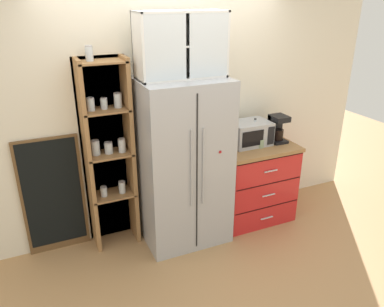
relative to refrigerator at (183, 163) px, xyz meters
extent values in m
plane|color=tan|center=(0.00, -0.01, -0.87)|extent=(10.63, 10.63, 0.00)
cube|color=silver|center=(0.00, 0.39, 0.41)|extent=(4.94, 0.10, 2.55)
cube|color=#ADAFB5|center=(0.00, 0.00, 0.00)|extent=(0.86, 0.67, 1.73)
cube|color=black|center=(0.00, -0.34, 0.00)|extent=(0.01, 0.01, 1.60)
cylinder|color=#ADAFB5|center=(-0.06, -0.35, 0.09)|extent=(0.02, 0.02, 0.78)
cylinder|color=#ADAFB5|center=(0.06, -0.35, 0.09)|extent=(0.02, 0.02, 0.78)
cube|color=#A8161C|center=(0.24, -0.34, 0.21)|extent=(0.02, 0.01, 0.02)
cube|color=brown|center=(-0.70, 0.36, 0.10)|extent=(0.50, 0.04, 1.94)
cube|color=#9E7042|center=(-0.91, 0.20, 0.10)|extent=(0.04, 0.28, 1.94)
cube|color=#9E7042|center=(-0.49, 0.20, 0.10)|extent=(0.04, 0.28, 1.94)
cube|color=#9E7042|center=(-0.70, 0.20, -0.31)|extent=(0.44, 0.28, 0.02)
cylinder|color=silver|center=(-0.79, 0.19, -0.25)|extent=(0.07, 0.07, 0.09)
cylinder|color=white|center=(-0.79, 0.19, -0.27)|extent=(0.06, 0.06, 0.06)
cylinder|color=#B2B2B7|center=(-0.79, 0.19, -0.20)|extent=(0.06, 0.06, 0.01)
cylinder|color=silver|center=(-0.61, 0.18, -0.24)|extent=(0.07, 0.07, 0.12)
cylinder|color=#B77A38|center=(-0.61, 0.18, -0.26)|extent=(0.06, 0.06, 0.08)
cylinder|color=#B2B2B7|center=(-0.61, 0.18, -0.18)|extent=(0.06, 0.06, 0.01)
cube|color=#9E7042|center=(-0.70, 0.20, 0.14)|extent=(0.44, 0.28, 0.02)
cylinder|color=silver|center=(-0.82, 0.22, 0.22)|extent=(0.08, 0.08, 0.14)
cylinder|color=beige|center=(-0.82, 0.22, 0.20)|extent=(0.07, 0.07, 0.09)
cylinder|color=#B2B2B7|center=(-0.82, 0.22, 0.29)|extent=(0.08, 0.08, 0.01)
cylinder|color=silver|center=(-0.70, 0.20, 0.20)|extent=(0.08, 0.08, 0.10)
cylinder|color=#E0C67F|center=(-0.70, 0.20, 0.19)|extent=(0.07, 0.07, 0.07)
cylinder|color=#B2B2B7|center=(-0.70, 0.20, 0.26)|extent=(0.08, 0.08, 0.01)
cylinder|color=silver|center=(-0.57, 0.18, 0.21)|extent=(0.07, 0.07, 0.13)
cylinder|color=white|center=(-0.57, 0.18, 0.19)|extent=(0.06, 0.06, 0.09)
cylinder|color=#B2B2B7|center=(-0.57, 0.18, 0.28)|extent=(0.07, 0.07, 0.01)
cube|color=#9E7042|center=(-0.70, 0.20, 0.59)|extent=(0.44, 0.28, 0.02)
cylinder|color=silver|center=(-0.83, 0.21, 0.65)|extent=(0.07, 0.07, 0.11)
cylinder|color=brown|center=(-0.83, 0.21, 0.64)|extent=(0.06, 0.06, 0.08)
cylinder|color=#B2B2B7|center=(-0.83, 0.21, 0.71)|extent=(0.07, 0.07, 0.01)
cylinder|color=silver|center=(-0.71, 0.21, 0.65)|extent=(0.06, 0.06, 0.10)
cylinder|color=#382316|center=(-0.71, 0.21, 0.63)|extent=(0.06, 0.06, 0.07)
cylinder|color=#B2B2B7|center=(-0.71, 0.21, 0.70)|extent=(0.06, 0.06, 0.01)
cylinder|color=silver|center=(-0.57, 0.21, 0.66)|extent=(0.08, 0.08, 0.13)
cylinder|color=#CCB78C|center=(-0.57, 0.21, 0.64)|extent=(0.06, 0.06, 0.09)
cylinder|color=#B2B2B7|center=(-0.57, 0.21, 0.73)|extent=(0.07, 0.07, 0.01)
cube|color=#9E7042|center=(-0.70, 0.20, 1.04)|extent=(0.44, 0.28, 0.02)
cylinder|color=silver|center=(-0.80, 0.20, 1.11)|extent=(0.07, 0.07, 0.13)
cylinder|color=#2D2D2D|center=(-0.80, 0.20, 1.09)|extent=(0.06, 0.06, 0.09)
cylinder|color=#B2B2B7|center=(-0.80, 0.20, 1.18)|extent=(0.07, 0.07, 0.01)
cube|color=red|center=(0.89, 0.03, -0.43)|extent=(0.84, 0.61, 0.87)
cube|color=#9E7042|center=(0.89, 0.03, 0.03)|extent=(0.87, 0.64, 0.04)
cube|color=black|center=(0.89, -0.28, -0.59)|extent=(0.82, 0.00, 0.01)
cube|color=silver|center=(0.89, -0.29, -0.72)|extent=(0.16, 0.01, 0.01)
cube|color=black|center=(0.89, -0.28, -0.30)|extent=(0.82, 0.00, 0.01)
cube|color=silver|center=(0.89, -0.29, -0.43)|extent=(0.16, 0.01, 0.01)
cube|color=black|center=(0.89, -0.28, -0.01)|extent=(0.82, 0.00, 0.01)
cube|color=silver|center=(0.89, -0.29, -0.14)|extent=(0.16, 0.01, 0.01)
cube|color=#ADAFB5|center=(0.83, 0.08, 0.18)|extent=(0.44, 0.32, 0.26)
cube|color=black|center=(0.77, -0.08, 0.18)|extent=(0.26, 0.01, 0.17)
cube|color=black|center=(1.00, -0.08, 0.18)|extent=(0.08, 0.01, 0.20)
cube|color=black|center=(1.16, 0.01, 0.06)|extent=(0.17, 0.20, 0.03)
cube|color=black|center=(1.16, 0.08, 0.20)|extent=(0.17, 0.06, 0.30)
cube|color=black|center=(1.16, 0.01, 0.33)|extent=(0.17, 0.20, 0.06)
cylinder|color=black|center=(1.16, 0.00, 0.14)|extent=(0.11, 0.11, 0.12)
cylinder|color=#8CA37F|center=(0.89, -0.05, 0.09)|extent=(0.09, 0.09, 0.10)
torus|color=#8CA37F|center=(0.95, -0.05, 0.10)|extent=(0.05, 0.01, 0.05)
cylinder|color=navy|center=(0.53, 0.10, 0.09)|extent=(0.08, 0.08, 0.08)
torus|color=navy|center=(0.59, 0.10, 0.09)|extent=(0.05, 0.01, 0.05)
cylinder|color=#285B33|center=(0.89, -0.01, 0.13)|extent=(0.06, 0.06, 0.17)
cone|color=#285B33|center=(0.89, -0.01, 0.22)|extent=(0.06, 0.06, 0.04)
cylinder|color=#285B33|center=(0.89, -0.01, 0.25)|extent=(0.02, 0.02, 0.07)
cylinder|color=black|center=(0.89, -0.01, 0.29)|extent=(0.02, 0.02, 0.01)
cylinder|color=silver|center=(0.89, 0.07, 0.15)|extent=(0.06, 0.06, 0.21)
cone|color=silver|center=(0.89, 0.07, 0.26)|extent=(0.06, 0.06, 0.04)
cylinder|color=silver|center=(0.89, 0.07, 0.29)|extent=(0.03, 0.03, 0.07)
cylinder|color=black|center=(0.89, 0.07, 0.33)|extent=(0.03, 0.03, 0.01)
cube|color=silver|center=(0.00, 0.17, 1.17)|extent=(0.83, 0.02, 0.60)
cube|color=silver|center=(0.00, 0.02, 1.45)|extent=(0.83, 0.32, 0.02)
cube|color=silver|center=(0.00, 0.02, 0.88)|extent=(0.83, 0.32, 0.02)
cube|color=silver|center=(-0.40, 0.02, 1.17)|extent=(0.02, 0.32, 0.60)
cube|color=silver|center=(0.40, 0.02, 1.17)|extent=(0.02, 0.32, 0.60)
cube|color=silver|center=(0.00, 0.02, 1.17)|extent=(0.80, 0.30, 0.02)
cube|color=silver|center=(-0.21, -0.13, 1.17)|extent=(0.38, 0.01, 0.56)
cube|color=silver|center=(0.21, -0.13, 1.17)|extent=(0.38, 0.01, 0.56)
cylinder|color=silver|center=(-0.29, 0.02, 0.89)|extent=(0.05, 0.05, 0.00)
cylinder|color=silver|center=(-0.29, 0.02, 0.92)|extent=(0.01, 0.01, 0.07)
cone|color=silver|center=(-0.29, 0.02, 0.98)|extent=(0.06, 0.06, 0.05)
cylinder|color=silver|center=(0.29, 0.02, 0.89)|extent=(0.05, 0.05, 0.00)
cylinder|color=silver|center=(0.29, 0.02, 0.92)|extent=(0.01, 0.01, 0.07)
cone|color=silver|center=(0.29, 0.02, 0.98)|extent=(0.06, 0.06, 0.05)
cylinder|color=white|center=(-0.25, 0.02, 1.21)|extent=(0.06, 0.06, 0.07)
cylinder|color=white|center=(0.25, 0.02, 1.21)|extent=(0.06, 0.06, 0.07)
cube|color=brown|center=(-1.27, 0.32, -0.26)|extent=(0.60, 0.04, 1.22)
cube|color=black|center=(-1.27, 0.30, -0.23)|extent=(0.54, 0.01, 1.12)
camera|label=1|loc=(-1.36, -3.27, 1.59)|focal=35.55mm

